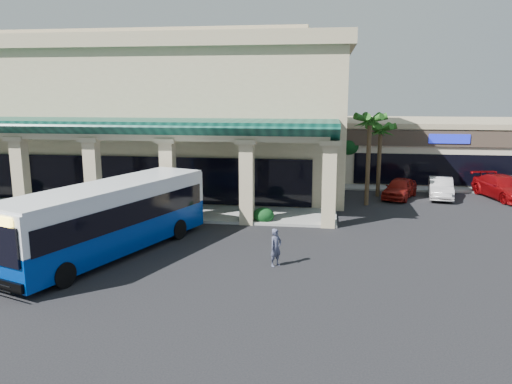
# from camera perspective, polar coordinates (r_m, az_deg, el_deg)

# --- Properties ---
(ground) EXTENTS (110.00, 110.00, 0.00)m
(ground) POSITION_cam_1_polar(r_m,az_deg,el_deg) (23.48, -6.70, -6.73)
(ground) COLOR black
(main_building) EXTENTS (30.80, 14.80, 11.35)m
(main_building) POSITION_cam_1_polar(r_m,az_deg,el_deg) (40.06, -12.25, 8.82)
(main_building) COLOR #C0AF89
(main_building) RESTS_ON ground
(arcade) EXTENTS (30.00, 6.20, 5.70)m
(arcade) POSITION_cam_1_polar(r_m,az_deg,el_deg) (31.86, -17.73, 2.85)
(arcade) COLOR #09382E
(arcade) RESTS_ON ground
(strip_mall) EXTENTS (22.50, 12.50, 4.90)m
(strip_mall) POSITION_cam_1_polar(r_m,az_deg,el_deg) (47.42, 22.99, 4.62)
(strip_mall) COLOR beige
(strip_mall) RESTS_ON ground
(palm_0) EXTENTS (2.40, 2.40, 6.60)m
(palm_0) POSITION_cam_1_polar(r_m,az_deg,el_deg) (32.92, 12.73, 4.16)
(palm_0) COLOR #1C4F15
(palm_0) RESTS_ON ground
(palm_1) EXTENTS (2.40, 2.40, 5.80)m
(palm_1) POSITION_cam_1_polar(r_m,az_deg,el_deg) (36.03, 13.92, 4.06)
(palm_1) COLOR #1C4F15
(palm_1) RESTS_ON ground
(broadleaf_tree) EXTENTS (2.60, 2.60, 4.81)m
(broadleaf_tree) POSITION_cam_1_polar(r_m,az_deg,el_deg) (40.90, 10.41, 4.33)
(broadleaf_tree) COLOR black
(broadleaf_tree) RESTS_ON ground
(transit_bus) EXTENTS (6.45, 11.83, 3.24)m
(transit_bus) POSITION_cam_1_polar(r_m,az_deg,el_deg) (23.36, -16.31, -3.08)
(transit_bus) COLOR navy
(transit_bus) RESTS_ON ground
(pedestrian) EXTENTS (0.68, 0.71, 1.63)m
(pedestrian) POSITION_cam_1_polar(r_m,az_deg,el_deg) (21.19, 2.28, -6.36)
(pedestrian) COLOR #434660
(pedestrian) RESTS_ON ground
(car_silver) EXTENTS (3.14, 4.51, 1.43)m
(car_silver) POSITION_cam_1_polar(r_m,az_deg,el_deg) (36.03, 16.11, 0.42)
(car_silver) COLOR maroon
(car_silver) RESTS_ON ground
(car_white) EXTENTS (2.15, 4.53, 1.43)m
(car_white) POSITION_cam_1_polar(r_m,az_deg,el_deg) (36.98, 20.35, 0.44)
(car_white) COLOR silver
(car_white) RESTS_ON ground
(car_red) EXTENTS (3.51, 5.87, 1.59)m
(car_red) POSITION_cam_1_polar(r_m,az_deg,el_deg) (38.46, 26.41, 0.47)
(car_red) COLOR maroon
(car_red) RESTS_ON ground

